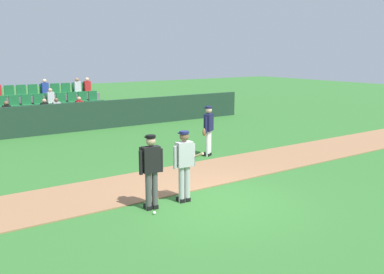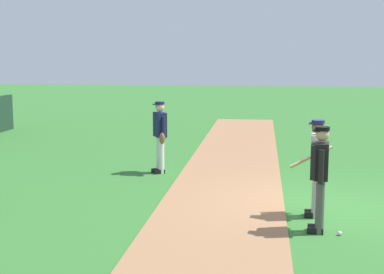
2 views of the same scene
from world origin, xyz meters
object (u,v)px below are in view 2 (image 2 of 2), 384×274
at_px(batter_grey_jersey, 316,164).
at_px(baseball, 340,233).
at_px(runner_navy_jersey, 160,134).
at_px(umpire_home_plate, 320,173).

height_order(batter_grey_jersey, baseball, batter_grey_jersey).
distance_m(runner_navy_jersey, baseball, 5.81).
height_order(runner_navy_jersey, baseball, runner_navy_jersey).
bearing_deg(runner_navy_jersey, baseball, -139.09).
distance_m(batter_grey_jersey, baseball, 1.42).
bearing_deg(baseball, runner_navy_jersey, 40.91).
xyz_separation_m(batter_grey_jersey, baseball, (-1.03, -0.31, -0.93)).
bearing_deg(batter_grey_jersey, runner_navy_jersey, 46.19).
bearing_deg(umpire_home_plate, runner_navy_jersey, 39.04).
relative_size(batter_grey_jersey, umpire_home_plate, 1.00).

